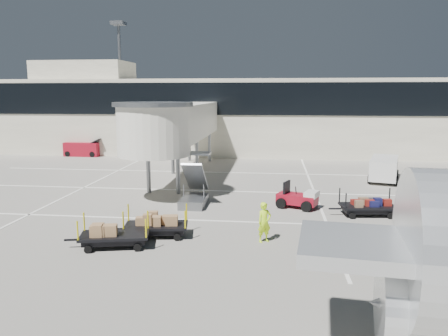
{
  "coord_description": "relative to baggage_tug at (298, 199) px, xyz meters",
  "views": [
    {
      "loc": [
        3.28,
        -19.69,
        6.56
      ],
      "look_at": [
        0.21,
        6.66,
        2.0
      ],
      "focal_mm": 35.0,
      "sensor_mm": 36.0,
      "label": 1
    }
  ],
  "objects": [
    {
      "name": "ground",
      "position": [
        -4.7,
        -5.18,
        -0.55
      ],
      "size": [
        140.0,
        140.0,
        0.0
      ],
      "primitive_type": "plane",
      "color": "#AAA397",
      "rests_on": "ground"
    },
    {
      "name": "lane_markings",
      "position": [
        -5.37,
        4.15,
        -0.54
      ],
      "size": [
        40.0,
        30.0,
        0.02
      ],
      "color": "white",
      "rests_on": "ground"
    },
    {
      "name": "ground_worker",
      "position": [
        -1.81,
        -6.12,
        0.36
      ],
      "size": [
        0.79,
        0.73,
        1.82
      ],
      "primitive_type": "imported",
      "rotation": [
        0.0,
        0.0,
        0.58
      ],
      "color": "#C7FD1A",
      "rests_on": "ground"
    },
    {
      "name": "jet_bridge",
      "position": [
        -8.68,
        7.09,
        3.74
      ],
      "size": [
        5.7,
        20.4,
        6.03
      ],
      "color": "white",
      "rests_on": "ground"
    },
    {
      "name": "box_cart_near",
      "position": [
        -6.83,
        -5.99,
        -0.03
      ],
      "size": [
        3.61,
        1.86,
        1.39
      ],
      "rotation": [
        0.0,
        0.0,
        0.15
      ],
      "color": "black",
      "rests_on": "ground"
    },
    {
      "name": "minivan",
      "position": [
        6.89,
        8.96,
        0.49
      ],
      "size": [
        3.05,
        4.91,
        1.74
      ],
      "rotation": [
        0.0,
        0.0,
        -0.28
      ],
      "color": "silver",
      "rests_on": "ground"
    },
    {
      "name": "belt_loader",
      "position": [
        -21.51,
        18.82,
        0.18
      ],
      "size": [
        4.0,
        1.69,
        1.91
      ],
      "rotation": [
        0.0,
        0.0,
        -0.03
      ],
      "color": "maroon",
      "rests_on": "ground"
    },
    {
      "name": "baggage_tug",
      "position": [
        0.0,
        0.0,
        0.0
      ],
      "size": [
        2.53,
        2.13,
        1.5
      ],
      "rotation": [
        0.0,
        0.0,
        -0.38
      ],
      "color": "maroon",
      "rests_on": "ground"
    },
    {
      "name": "terminal",
      "position": [
        -5.06,
        24.76,
        3.56
      ],
      "size": [
        64.0,
        12.11,
        15.2
      ],
      "color": "white",
      "rests_on": "ground"
    },
    {
      "name": "box_cart_far",
      "position": [
        -8.09,
        -7.6,
        -0.05
      ],
      "size": [
        3.64,
        2.05,
        1.4
      ],
      "rotation": [
        0.0,
        0.0,
        0.22
      ],
      "color": "black",
      "rests_on": "ground"
    },
    {
      "name": "suitcase_cart",
      "position": [
        3.7,
        -1.25,
        -0.04
      ],
      "size": [
        3.62,
        1.75,
        1.39
      ],
      "rotation": [
        0.0,
        0.0,
        0.11
      ],
      "color": "black",
      "rests_on": "ground"
    }
  ]
}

